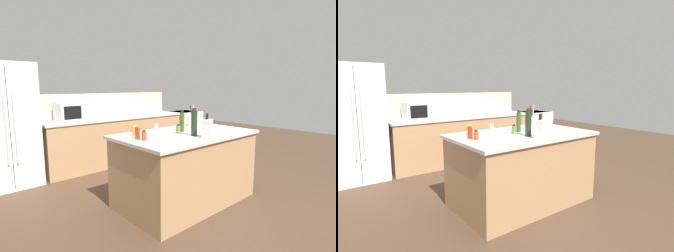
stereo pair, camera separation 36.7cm
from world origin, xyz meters
TOP-DOWN VIEW (x-y plane):
  - ground_plane at (0.00, 0.00)m, footprint 14.00×14.00m
  - back_counter_run at (0.30, 2.20)m, footprint 2.95×0.66m
  - wall_backsplash at (0.30, 2.52)m, footprint 2.91×0.03m
  - kitchen_island at (0.00, 0.00)m, footprint 1.81×1.08m
  - refrigerator at (-1.64, 2.25)m, footprint 0.86×0.75m
  - range_oven at (2.19, 2.20)m, footprint 0.76×0.65m
  - microwave at (-0.63, 2.20)m, footprint 0.48×0.39m
  - knife_block at (-0.05, -0.39)m, footprint 0.16×0.14m
  - utensil_crock at (0.50, 0.36)m, footprint 0.12×0.12m
  - olive_oil_bottle at (0.03, 0.10)m, footprint 0.06×0.06m
  - salt_shaker at (-0.33, 0.21)m, footprint 0.05×0.05m
  - spice_jar_paprika at (-0.69, -0.01)m, footprint 0.06×0.06m
  - spice_jar_oregano at (-0.11, 0.03)m, footprint 0.06×0.06m
  - honey_jar at (-0.63, 0.26)m, footprint 0.08×0.08m
  - hot_sauce_bottle at (-0.71, 0.09)m, footprint 0.06×0.06m
  - wine_bottle at (-0.08, -0.21)m, footprint 0.08×0.08m

SIDE VIEW (x-z plane):
  - ground_plane at x=0.00m, z-range 0.00..0.00m
  - range_oven at x=2.19m, z-range 0.01..0.93m
  - back_counter_run at x=0.30m, z-range 0.00..0.94m
  - kitchen_island at x=0.00m, z-range 0.00..0.94m
  - refrigerator at x=-1.64m, z-range 0.00..1.89m
  - spice_jar_paprika at x=-0.69m, z-range 0.94..1.05m
  - spice_jar_oregano at x=-0.11m, z-range 0.94..1.05m
  - honey_jar at x=-0.63m, z-range 0.94..1.07m
  - salt_shaker at x=-0.33m, z-range 0.94..1.07m
  - hot_sauce_bottle at x=-0.71m, z-range 0.94..1.09m
  - utensil_crock at x=0.50m, z-range 0.86..1.18m
  - knife_block at x=-0.05m, z-range 0.91..1.20m
  - olive_oil_bottle at x=0.03m, z-range 0.93..1.22m
  - microwave at x=-0.63m, z-range 0.94..1.26m
  - wine_bottle at x=-0.08m, z-range 0.93..1.27m
  - wall_backsplash at x=0.30m, z-range 0.94..1.40m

